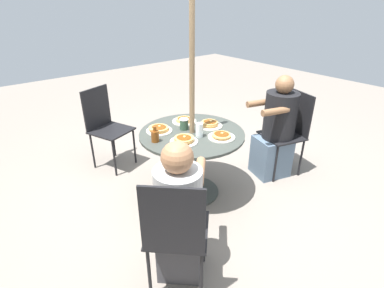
{
  "coord_description": "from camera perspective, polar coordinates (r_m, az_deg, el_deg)",
  "views": [
    {
      "loc": [
        -2.08,
        1.7,
        1.93
      ],
      "look_at": [
        0.0,
        0.0,
        0.58
      ],
      "focal_mm": 28.0,
      "sensor_mm": 36.0,
      "label": 1
    }
  ],
  "objects": [
    {
      "name": "ground_plane",
      "position": [
        3.3,
        -0.0,
        -9.02
      ],
      "size": [
        12.0,
        12.0,
        0.0
      ],
      "primitive_type": "plane",
      "color": "gray"
    },
    {
      "name": "syrup_bottle",
      "position": [
        2.76,
        -7.07,
        1.59
      ],
      "size": [
        0.1,
        0.07,
        0.15
      ],
      "color": "brown",
      "rests_on": "patio_table"
    },
    {
      "name": "patio_chair_east",
      "position": [
        3.61,
        17.99,
        2.89
      ],
      "size": [
        0.52,
        0.52,
        0.97
      ],
      "rotation": [
        0.0,
        0.0,
        -0.3
      ],
      "color": "black",
      "rests_on": "ground"
    },
    {
      "name": "pancake_plate_c",
      "position": [
        2.75,
        -1.56,
        0.77
      ],
      "size": [
        0.26,
        0.26,
        0.06
      ],
      "color": "silver",
      "rests_on": "patio_table"
    },
    {
      "name": "patio_table",
      "position": [
        3.02,
        -0.0,
        -0.62
      ],
      "size": [
        1.04,
        1.04,
        0.71
      ],
      "color": "#383D38",
      "rests_on": "ground"
    },
    {
      "name": "pancake_plate_e",
      "position": [
        2.99,
        -6.3,
        2.81
      ],
      "size": [
        0.26,
        0.26,
        0.06
      ],
      "color": "silver",
      "rests_on": "patio_table"
    },
    {
      "name": "pancake_plate_a",
      "position": [
        3.2,
        -1.48,
        4.52
      ],
      "size": [
        0.26,
        0.26,
        0.05
      ],
      "color": "silver",
      "rests_on": "patio_table"
    },
    {
      "name": "coffee_cup",
      "position": [
        3.0,
        -1.53,
        3.82
      ],
      "size": [
        0.09,
        0.09,
        0.11
      ],
      "color": "#33513D",
      "rests_on": "patio_table"
    },
    {
      "name": "diner_east",
      "position": [
        3.51,
        15.71,
        2.23
      ],
      "size": [
        0.47,
        0.56,
        1.18
      ],
      "rotation": [
        0.0,
        0.0,
        -0.3
      ],
      "color": "slate",
      "rests_on": "ground"
    },
    {
      "name": "patio_chair_south",
      "position": [
        3.72,
        -16.22,
        3.86
      ],
      "size": [
        0.53,
        0.53,
        0.97
      ],
      "rotation": [
        0.0,
        0.0,
        -4.36
      ],
      "color": "black",
      "rests_on": "ground"
    },
    {
      "name": "pancake_plate_b",
      "position": [
        3.09,
        3.38,
        3.79
      ],
      "size": [
        0.26,
        0.26,
        0.06
      ],
      "color": "silver",
      "rests_on": "patio_table"
    },
    {
      "name": "umbrella_pole",
      "position": [
        2.84,
        -0.0,
        7.8
      ],
      "size": [
        0.05,
        0.05,
        2.02
      ],
      "primitive_type": "cylinder",
      "color": "#846B4C",
      "rests_on": "ground"
    },
    {
      "name": "pancake_plate_d",
      "position": [
        2.84,
        5.65,
        1.51
      ],
      "size": [
        0.26,
        0.26,
        0.05
      ],
      "color": "silver",
      "rests_on": "patio_table"
    },
    {
      "name": "patio_chair_north",
      "position": [
        2.03,
        -3.12,
        -16.07
      ],
      "size": [
        0.59,
        0.59,
        0.97
      ],
      "rotation": [
        0.0,
        0.0,
        -2.35
      ],
      "color": "black",
      "rests_on": "ground"
    },
    {
      "name": "drinking_glass_a",
      "position": [
        2.83,
        1.4,
        2.66
      ],
      "size": [
        0.07,
        0.07,
        0.14
      ],
      "primitive_type": "cylinder",
      "color": "silver",
      "rests_on": "patio_table"
    },
    {
      "name": "diner_north",
      "position": [
        2.18,
        -2.44,
        -13.66
      ],
      "size": [
        0.56,
        0.56,
        1.12
      ],
      "rotation": [
        0.0,
        0.0,
        -2.35
      ],
      "color": "#3D3D42",
      "rests_on": "ground"
    }
  ]
}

